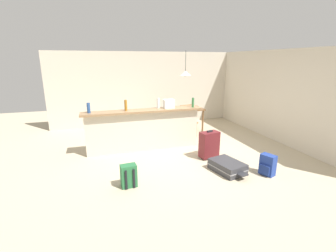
% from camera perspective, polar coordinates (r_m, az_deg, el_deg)
% --- Properties ---
extents(ground_plane, '(13.00, 13.00, 0.05)m').
position_cam_1_polar(ground_plane, '(5.94, 1.96, -6.70)').
color(ground_plane, '#BCAD8E').
extents(wall_back, '(6.60, 0.10, 2.50)m').
position_cam_1_polar(wall_back, '(8.49, -4.79, 8.91)').
color(wall_back, beige).
rests_on(wall_back, ground_plane).
extents(wall_right, '(0.10, 6.00, 2.50)m').
position_cam_1_polar(wall_right, '(7.40, 24.31, 6.62)').
color(wall_right, beige).
rests_on(wall_right, ground_plane).
extents(partition_half_wall, '(2.80, 0.20, 0.99)m').
position_cam_1_polar(partition_half_wall, '(6.01, -5.81, -1.23)').
color(partition_half_wall, beige).
rests_on(partition_half_wall, ground_plane).
extents(bar_countertop, '(2.96, 0.40, 0.05)m').
position_cam_1_polar(bar_countertop, '(5.88, -5.94, 3.64)').
color(bar_countertop, '#93704C').
rests_on(bar_countertop, partition_half_wall).
extents(bottle_blue, '(0.08, 0.08, 0.24)m').
position_cam_1_polar(bottle_blue, '(5.76, -18.48, 4.12)').
color(bottle_blue, '#284C89').
rests_on(bottle_blue, bar_countertop).
extents(bottle_amber, '(0.06, 0.06, 0.26)m').
position_cam_1_polar(bottle_amber, '(5.82, -10.08, 4.89)').
color(bottle_amber, '#9E661E').
rests_on(bottle_amber, bar_countertop).
extents(bottle_white, '(0.07, 0.07, 0.26)m').
position_cam_1_polar(bottle_white, '(6.02, -2.37, 5.47)').
color(bottle_white, silver).
rests_on(bottle_white, bar_countertop).
extents(bottle_green, '(0.06, 0.06, 0.25)m').
position_cam_1_polar(bottle_green, '(6.17, 5.97, 5.60)').
color(bottle_green, '#2D6B38').
rests_on(bottle_green, bar_countertop).
extents(grocery_bag, '(0.26, 0.18, 0.22)m').
position_cam_1_polar(grocery_bag, '(6.03, 0.22, 5.33)').
color(grocery_bag, silver).
rests_on(grocery_bag, bar_countertop).
extents(dining_table, '(1.10, 0.80, 0.74)m').
position_cam_1_polar(dining_table, '(7.68, 3.99, 3.65)').
color(dining_table, brown).
rests_on(dining_table, ground_plane).
extents(dining_chair_near_partition, '(0.48, 0.48, 0.93)m').
position_cam_1_polar(dining_chair_near_partition, '(7.16, 4.68, 1.70)').
color(dining_chair_near_partition, '#9E754C').
rests_on(dining_chair_near_partition, ground_plane).
extents(pendant_lamp, '(0.34, 0.34, 0.78)m').
position_cam_1_polar(pendant_lamp, '(7.44, 4.19, 12.48)').
color(pendant_lamp, black).
extents(suitcase_flat_charcoal, '(0.64, 0.88, 0.22)m').
position_cam_1_polar(suitcase_flat_charcoal, '(5.10, 14.01, -9.39)').
color(suitcase_flat_charcoal, '#38383D').
rests_on(suitcase_flat_charcoal, ground_plane).
extents(backpack_blue, '(0.31, 0.33, 0.42)m').
position_cam_1_polar(backpack_blue, '(5.19, 22.70, -8.65)').
color(backpack_blue, '#233D93').
rests_on(backpack_blue, ground_plane).
extents(backpack_green, '(0.29, 0.27, 0.42)m').
position_cam_1_polar(backpack_green, '(4.44, -9.39, -11.71)').
color(backpack_green, '#286B3D').
rests_on(backpack_green, ground_plane).
extents(suitcase_upright_maroon, '(0.48, 0.33, 0.67)m').
position_cam_1_polar(suitcase_upright_maroon, '(5.62, 9.82, -4.35)').
color(suitcase_upright_maroon, maroon).
rests_on(suitcase_upright_maroon, ground_plane).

